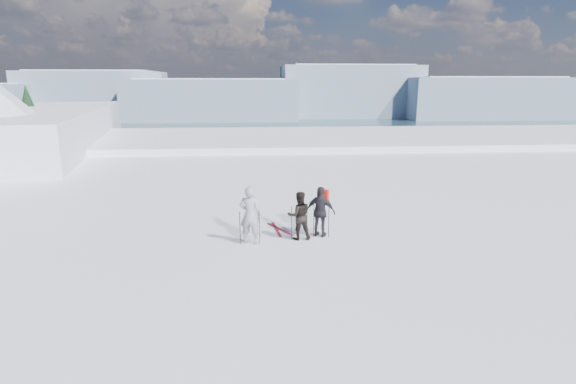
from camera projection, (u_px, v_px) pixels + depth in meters
name	position (u px, v px, depth m)	size (l,w,h in m)	color
lake_basin	(284.00, 209.00, 42.62)	(820.00, 820.00, 71.62)	white
far_mountain_range	(283.00, 95.00, 456.43)	(770.00, 110.00, 53.00)	slate
skier_grey	(250.00, 215.00, 14.67)	(0.71, 0.46, 1.94)	#8F939C
skier_dark	(299.00, 216.00, 15.11)	(0.81, 0.63, 1.66)	black
skier_pack	(321.00, 212.00, 15.35)	(1.03, 0.43, 1.76)	black
backpack	(323.00, 178.00, 15.31)	(0.38, 0.21, 0.50)	red
ski_poles	(292.00, 223.00, 15.04)	(3.04, 0.51, 1.32)	black
skis_loose	(278.00, 229.00, 16.26)	(0.92, 1.70, 0.03)	black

